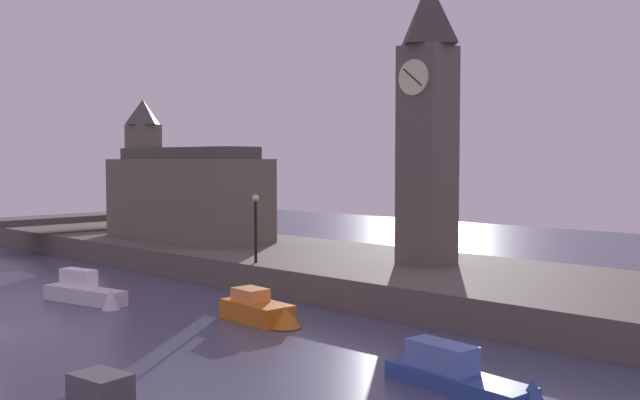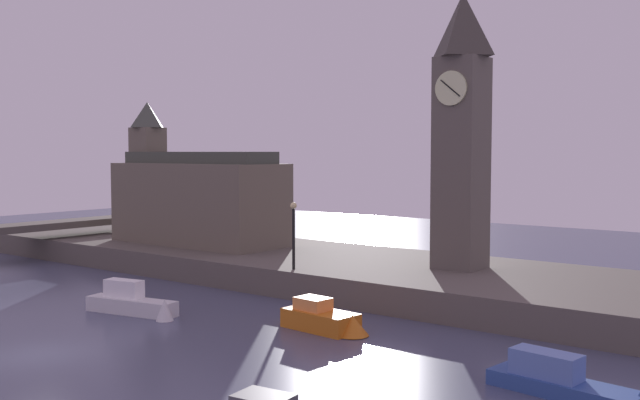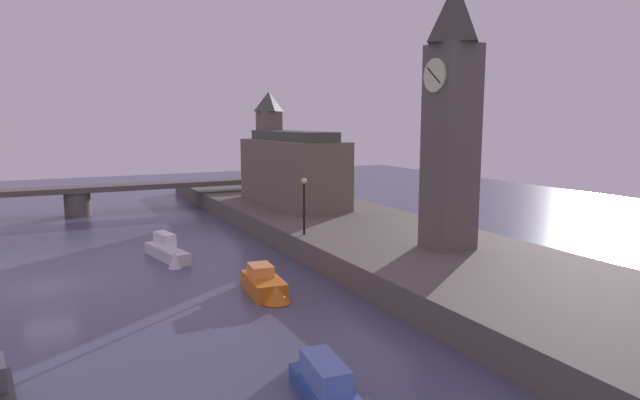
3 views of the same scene
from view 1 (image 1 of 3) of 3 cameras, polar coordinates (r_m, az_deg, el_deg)
name	(u,v)px [view 1 (image 1 of 3)]	position (r m, az deg, el deg)	size (l,w,h in m)	color
far_embankment	(317,266)	(43.42, -0.21, -5.13)	(70.00, 12.00, 1.50)	#5B544C
clock_tower	(428,118)	(38.93, 8.35, 6.33)	(2.63, 2.66, 14.82)	#5B544C
parliament_hall	(183,192)	(52.25, -10.59, 0.58)	(12.88, 5.14, 9.98)	#6B6051
streetlamp	(256,220)	(39.25, -5.02, -1.55)	(0.36, 0.36, 3.64)	black
boat_ferry_white	(88,293)	(37.71, -17.56, -6.86)	(5.50, 2.05, 1.80)	silver
boat_patrol_orange	(263,311)	(31.95, -4.48, -8.55)	(4.30, 1.87, 1.40)	orange
boat_tour_blue	(472,379)	(22.99, 11.71, -13.47)	(5.65, 1.92, 1.68)	#2D4C93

